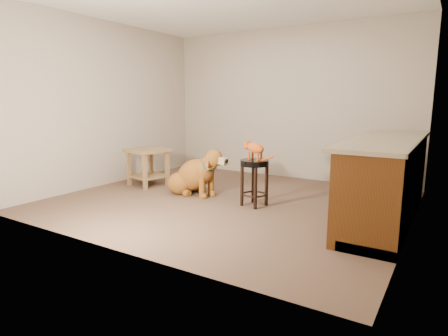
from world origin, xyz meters
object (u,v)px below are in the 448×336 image
Objects in this scene: golden_retriever at (195,176)px; wood_stool at (371,182)px; side_table at (148,161)px; padded_stool at (254,173)px; tabby_kitten at (254,148)px.

wood_stool is at bearing 18.74° from golden_retriever.
padded_stool is at bearing -4.75° from side_table.
padded_stool is 0.52× the size of golden_retriever.
golden_retriever is (1.01, -0.09, -0.11)m from side_table.
padded_stool is 1.38× the size of tabby_kitten.
side_table is (-3.35, -0.37, 0.02)m from wood_stool.
golden_retriever is (-1.01, 0.07, -0.15)m from padded_stool.
side_table is 2.05m from tabby_kitten.
tabby_kitten is at bearing 3.61° from golden_retriever.
side_table is at bearing -173.74° from wood_stool.
tabby_kitten is at bearing 161.93° from padded_stool.
golden_retriever is 1.11m from tabby_kitten.
side_table is (-2.02, 0.17, -0.04)m from padded_stool.
side_table is at bearing 175.25° from padded_stool.
padded_stool is 2.02m from side_table.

